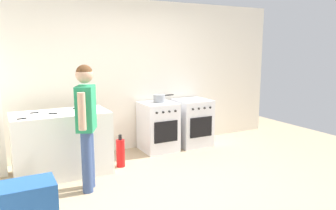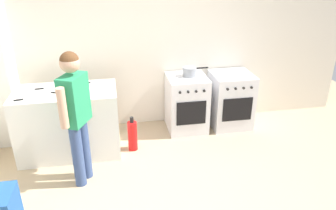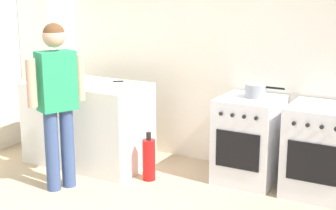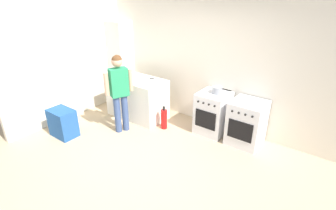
{
  "view_description": "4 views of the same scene",
  "coord_description": "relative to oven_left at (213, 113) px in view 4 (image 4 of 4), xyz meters",
  "views": [
    {
      "loc": [
        -2.1,
        -3.45,
        1.79
      ],
      "look_at": [
        0.1,
        0.72,
        0.96
      ],
      "focal_mm": 35.0,
      "sensor_mm": 36.0,
      "label": 1
    },
    {
      "loc": [
        -0.74,
        -2.85,
        2.46
      ],
      "look_at": [
        -0.09,
        0.75,
        0.8
      ],
      "focal_mm": 35.0,
      "sensor_mm": 36.0,
      "label": 2
    },
    {
      "loc": [
        2.01,
        -3.07,
        1.96
      ],
      "look_at": [
        -0.17,
        0.87,
        0.87
      ],
      "focal_mm": 55.0,
      "sensor_mm": 36.0,
      "label": 3
    },
    {
      "loc": [
        2.44,
        -2.72,
        2.76
      ],
      "look_at": [
        -0.07,
        0.64,
        0.83
      ],
      "focal_mm": 28.0,
      "sensor_mm": 36.0,
      "label": 4
    }
  ],
  "objects": [
    {
      "name": "knife_bread",
      "position": [
        -2.1,
        -0.57,
        0.48
      ],
      "size": [
        0.35,
        0.11,
        0.01
      ],
      "color": "silver",
      "rests_on": "counter_unit"
    },
    {
      "name": "oven_left",
      "position": [
        0.0,
        0.0,
        0.0
      ],
      "size": [
        0.58,
        0.62,
        0.85
      ],
      "color": "silver",
      "rests_on": "ground"
    },
    {
      "name": "knife_paring",
      "position": [
        -1.83,
        -0.43,
        0.48
      ],
      "size": [
        0.21,
        0.09,
        0.01
      ],
      "color": "silver",
      "rests_on": "counter_unit"
    },
    {
      "name": "counter_unit",
      "position": [
        -1.7,
        -0.38,
        0.02
      ],
      "size": [
        1.3,
        0.7,
        0.9
      ],
      "primitive_type": "cube",
      "color": "silver",
      "rests_on": "ground"
    },
    {
      "name": "pot",
      "position": [
        0.04,
        0.03,
        0.49
      ],
      "size": [
        0.39,
        0.21,
        0.13
      ],
      "color": "gray",
      "rests_on": "oven_left"
    },
    {
      "name": "larder_cabinet",
      "position": [
        -2.65,
        0.1,
        0.57
      ],
      "size": [
        0.48,
        0.44,
        2.0
      ],
      "primitive_type": "cube",
      "color": "silver",
      "rests_on": "ground"
    },
    {
      "name": "knife_utility",
      "position": [
        -1.38,
        -0.13,
        0.48
      ],
      "size": [
        0.23,
        0.16,
        0.01
      ],
      "color": "silver",
      "rests_on": "counter_unit"
    },
    {
      "name": "back_wall",
      "position": [
        -0.35,
        0.37,
        0.87
      ],
      "size": [
        6.0,
        0.1,
        2.6
      ],
      "primitive_type": "cube",
      "color": "silver",
      "rests_on": "ground"
    },
    {
      "name": "knife_carving",
      "position": [
        -2.12,
        -0.27,
        0.48
      ],
      "size": [
        0.33,
        0.04,
        0.01
      ],
      "color": "silver",
      "rests_on": "counter_unit"
    },
    {
      "name": "oven_right",
      "position": [
        0.7,
        0.0,
        0.0
      ],
      "size": [
        0.6,
        0.62,
        0.85
      ],
      "color": "silver",
      "rests_on": "ground"
    },
    {
      "name": "recycling_crate_lower",
      "position": [
        -2.29,
        -1.9,
        -0.29
      ],
      "size": [
        0.52,
        0.36,
        0.28
      ],
      "primitive_type": "cube",
      "color": "#235193",
      "rests_on": "ground"
    },
    {
      "name": "recycling_crate_upper",
      "position": [
        -2.29,
        -1.9,
        -0.01
      ],
      "size": [
        0.52,
        0.36,
        0.28
      ],
      "primitive_type": "cube",
      "color": "#235193",
      "rests_on": "recycling_crate_lower"
    },
    {
      "name": "person",
      "position": [
        -1.5,
        -1.07,
        0.52
      ],
      "size": [
        0.32,
        0.53,
        1.59
      ],
      "color": "#384C7A",
      "rests_on": "ground"
    },
    {
      "name": "ground_plane",
      "position": [
        -0.35,
        -1.58,
        -0.43
      ],
      "size": [
        8.0,
        8.0,
        0.0
      ],
      "primitive_type": "plane",
      "color": "tan"
    },
    {
      "name": "side_wall_left",
      "position": [
        -2.95,
        -1.18,
        0.87
      ],
      "size": [
        0.1,
        3.1,
        2.6
      ],
      "primitive_type": "cube",
      "color": "silver",
      "rests_on": "ground"
    },
    {
      "name": "fire_extinguisher",
      "position": [
        -0.87,
        -0.48,
        -0.21
      ],
      "size": [
        0.13,
        0.13,
        0.5
      ],
      "color": "red",
      "rests_on": "ground"
    }
  ]
}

